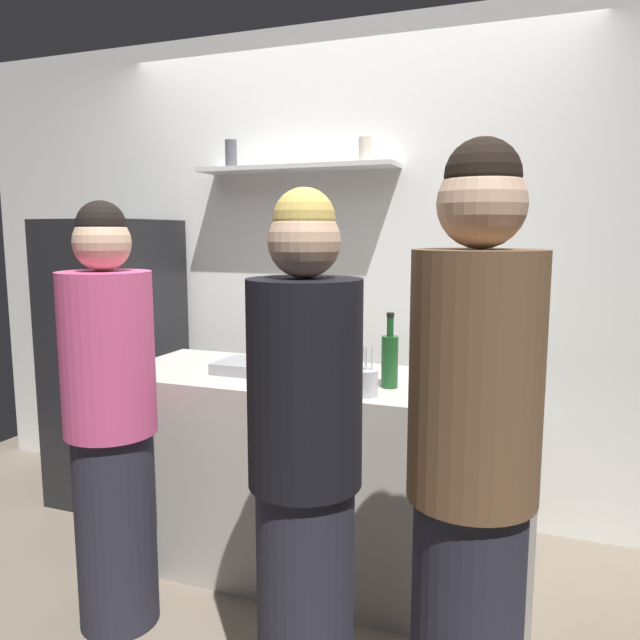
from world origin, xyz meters
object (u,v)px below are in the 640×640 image
Objects in this scene: refrigerator at (116,361)px; water_bottle_plastic at (322,357)px; baking_pan at (255,367)px; wine_bottle_pale_glass at (509,378)px; utensil_holder at (366,382)px; person_blonde at (305,471)px; wine_bottle_amber_glass at (341,341)px; wine_bottle_green_glass at (390,359)px; person_pink_top at (111,423)px; person_brown_jacket at (472,480)px.

refrigerator is 7.14× the size of water_bottle_plastic.
refrigerator is at bearing 160.81° from baking_pan.
water_bottle_plastic is at bearing 163.35° from wine_bottle_pale_glass.
utensil_holder is 0.12× the size of person_blonde.
person_blonde is (0.25, -1.08, -0.20)m from wine_bottle_amber_glass.
wine_bottle_green_glass is 0.19× the size of person_pink_top.
baking_pan is at bearing 179.57° from water_bottle_plastic.
utensil_holder is 0.56m from wine_bottle_amber_glass.
utensil_holder is (1.65, -0.58, 0.15)m from refrigerator.
water_bottle_plastic is at bearing 16.03° from person_pink_top.
wine_bottle_green_glass is at bearing -45.55° from wine_bottle_amber_glass.
utensil_holder is at bearing 25.94° from person_blonde.
water_bottle_plastic is at bearing 172.05° from wine_bottle_green_glass.
wine_bottle_pale_glass reaches higher than wine_bottle_amber_glass.
wine_bottle_green_glass is 0.78m from person_blonde.
baking_pan is 0.43m from wine_bottle_amber_glass.
person_brown_jacket reaches higher than wine_bottle_amber_glass.
person_pink_top is at bearing -51.88° from refrigerator.
refrigerator is 1.25m from person_pink_top.
baking_pan is 0.21× the size of person_blonde.
wine_bottle_pale_glass is 0.81m from person_blonde.
refrigerator reaches higher than wine_bottle_amber_glass.
wine_bottle_green_glass is at bearing 106.96° from person_brown_jacket.
utensil_holder is 0.11× the size of person_brown_jacket.
wine_bottle_amber_glass is at bearing 40.37° from person_blonde.
wine_bottle_pale_glass is at bearing -16.67° from person_blonde.
water_bottle_plastic is at bearing 141.31° from utensil_holder.
person_brown_jacket is at bearing -67.72° from person_blonde.
wine_bottle_green_glass is 0.18× the size of person_brown_jacket.
person_blonde reaches higher than person_pink_top.
refrigerator reaches higher than utensil_holder.
person_pink_top is (0.77, -0.98, 0.01)m from refrigerator.
wine_bottle_green_glass is at bearing 158.08° from wine_bottle_pale_glass.
person_pink_top reaches higher than wine_bottle_green_glass.
person_pink_top is (-0.30, -0.61, -0.11)m from baking_pan.
person_blonde is (-0.49, 0.04, -0.06)m from person_brown_jacket.
wine_bottle_pale_glass is (2.18, -0.61, 0.22)m from refrigerator.
wine_bottle_pale_glass is at bearing -16.65° from water_bottle_plastic.
baking_pan is 0.69m from person_pink_top.
person_brown_jacket is (0.73, -0.84, -0.12)m from water_bottle_plastic.
baking_pan is 0.21× the size of person_pink_top.
wine_bottle_green_glass is 1.38× the size of water_bottle_plastic.
wine_bottle_green_glass is at bearing 2.98° from person_pink_top.
person_brown_jacket reaches higher than person_pink_top.
refrigerator is 1.14m from baking_pan.
wine_bottle_amber_glass reaches higher than utensil_holder.
utensil_holder is at bearing -61.37° from wine_bottle_amber_glass.
person_pink_top is at bearing -124.64° from wine_bottle_amber_glass.
person_pink_top reaches higher than wine_bottle_amber_glass.
utensil_holder is 0.98m from person_pink_top.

